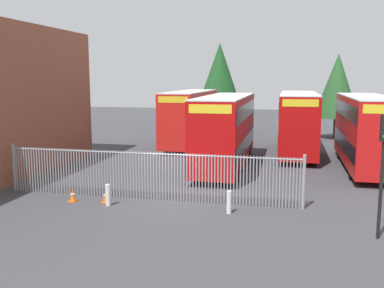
{
  "coord_description": "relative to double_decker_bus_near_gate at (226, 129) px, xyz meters",
  "views": [
    {
      "loc": [
        5.05,
        -18.36,
        5.52
      ],
      "look_at": [
        0.0,
        4.0,
        2.0
      ],
      "focal_mm": 40.7,
      "sensor_mm": 36.0,
      "label": 1
    }
  ],
  "objects": [
    {
      "name": "ground_plane",
      "position": [
        -1.25,
        0.18,
        -2.42
      ],
      "size": [
        100.0,
        100.0,
        0.0
      ],
      "primitive_type": "plane",
      "color": "#3D3D42"
    },
    {
      "name": "double_decker_bus_behind_fence_right",
      "position": [
        -4.11,
        8.26,
        0.0
      ],
      "size": [
        2.54,
        10.81,
        4.42
      ],
      "color": "red",
      "rests_on": "ground"
    },
    {
      "name": "traffic_cone_mid_forecourt",
      "position": [
        -4.07,
        -8.77,
        -2.13
      ],
      "size": [
        0.34,
        0.34,
        0.59
      ],
      "color": "orange",
      "rests_on": "ground"
    },
    {
      "name": "traffic_cone_by_gate",
      "position": [
        -5.59,
        -8.91,
        -2.13
      ],
      "size": [
        0.34,
        0.34,
        0.59
      ],
      "color": "orange",
      "rests_on": "ground"
    },
    {
      "name": "tree_short_side",
      "position": [
        -3.21,
        17.43,
        3.18
      ],
      "size": [
        4.61,
        4.61,
        8.91
      ],
      "color": "#4C3823",
      "rests_on": "ground"
    },
    {
      "name": "bollard_near_left",
      "position": [
        -3.78,
        -9.16,
        -1.95
      ],
      "size": [
        0.2,
        0.2,
        0.95
      ],
      "primitive_type": "cylinder",
      "color": "silver",
      "rests_on": "ground"
    },
    {
      "name": "bollard_center_front",
      "position": [
        1.49,
        -9.08,
        -1.95
      ],
      "size": [
        0.2,
        0.2,
        0.95
      ],
      "primitive_type": "cylinder",
      "color": "silver",
      "rests_on": "ground"
    },
    {
      "name": "double_decker_bus_near_gate",
      "position": [
        0.0,
        0.0,
        0.0
      ],
      "size": [
        2.54,
        10.81,
        4.42
      ],
      "color": "#B70C0C",
      "rests_on": "ground"
    },
    {
      "name": "palisade_fence",
      "position": [
        -2.4,
        -7.82,
        -1.24
      ],
      "size": [
        13.85,
        0.14,
        2.35
      ],
      "color": "gray",
      "rests_on": "ground"
    },
    {
      "name": "double_decker_bus_far_back",
      "position": [
        8.32,
        1.69,
        0.0
      ],
      "size": [
        2.54,
        10.81,
        4.42
      ],
      "color": "red",
      "rests_on": "ground"
    },
    {
      "name": "tree_tall_back",
      "position": [
        7.87,
        15.11,
        2.35
      ],
      "size": [
        4.0,
        4.0,
        7.64
      ],
      "color": "#4C3823",
      "rests_on": "ground"
    },
    {
      "name": "double_decker_bus_behind_fence_left",
      "position": [
        4.39,
        6.09,
        0.0
      ],
      "size": [
        2.54,
        10.81,
        4.42
      ],
      "color": "#B70C0C",
      "rests_on": "ground"
    },
    {
      "name": "traffic_light_kerbside",
      "position": [
        6.9,
        -10.74,
        0.56
      ],
      "size": [
        0.28,
        0.33,
        4.3
      ],
      "color": "black",
      "rests_on": "ground"
    }
  ]
}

